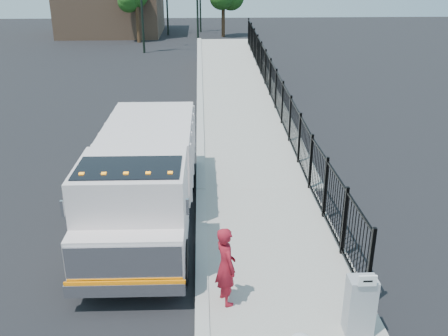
{
  "coord_description": "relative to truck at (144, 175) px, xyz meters",
  "views": [
    {
      "loc": [
        0.06,
        -10.75,
        6.96
      ],
      "look_at": [
        0.66,
        2.0,
        1.7
      ],
      "focal_mm": 40.0,
      "sensor_mm": 36.0,
      "label": 1
    }
  ],
  "objects": [
    {
      "name": "truck",
      "position": [
        0.0,
        0.0,
        0.0
      ],
      "size": [
        2.76,
        8.1,
        2.76
      ],
      "rotation": [
        0.0,
        0.0,
        -0.02
      ],
      "color": "black",
      "rests_on": "ground"
    },
    {
      "name": "iron_fence",
      "position": [
        5.11,
        10.05,
        -0.65
      ],
      "size": [
        0.1,
        28.0,
        1.8
      ],
      "primitive_type": "cube",
      "color": "black",
      "rests_on": "ground"
    },
    {
      "name": "sidewalk",
      "position": [
        3.48,
        -3.95,
        -1.49
      ],
      "size": [
        3.55,
        12.0,
        0.12
      ],
      "primitive_type": "cube",
      "color": "#9E998E",
      "rests_on": "ground"
    },
    {
      "name": "arrow_sign",
      "position": [
        4.66,
        -5.05,
        -0.07
      ],
      "size": [
        0.35,
        0.04,
        0.22
      ],
      "primitive_type": "cube",
      "color": "white",
      "rests_on": "utility_cabinet"
    },
    {
      "name": "ground",
      "position": [
        1.56,
        -1.95,
        -1.55
      ],
      "size": [
        120.0,
        120.0,
        0.0
      ],
      "primitive_type": "plane",
      "color": "black",
      "rests_on": "ground"
    },
    {
      "name": "worker",
      "position": [
        2.07,
        -3.75,
        -0.53
      ],
      "size": [
        0.64,
        0.77,
        1.81
      ],
      "primitive_type": "imported",
      "rotation": [
        0.0,
        0.0,
        1.94
      ],
      "color": "maroon",
      "rests_on": "sidewalk"
    },
    {
      "name": "utility_cabinet",
      "position": [
        4.66,
        -4.83,
        -0.81
      ],
      "size": [
        0.55,
        0.4,
        1.25
      ],
      "primitive_type": "cube",
      "color": "gray",
      "rests_on": "sidewalk"
    },
    {
      "name": "ramp",
      "position": [
        3.68,
        14.05,
        -1.55
      ],
      "size": [
        3.95,
        24.06,
        3.19
      ],
      "primitive_type": "cube",
      "rotation": [
        0.06,
        0.0,
        0.0
      ],
      "color": "#9E998E",
      "rests_on": "ground"
    },
    {
      "name": "curb",
      "position": [
        1.56,
        -3.95,
        -1.47
      ],
      "size": [
        0.3,
        12.0,
        0.16
      ],
      "primitive_type": "cube",
      "color": "#ADAAA3",
      "rests_on": "ground"
    }
  ]
}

